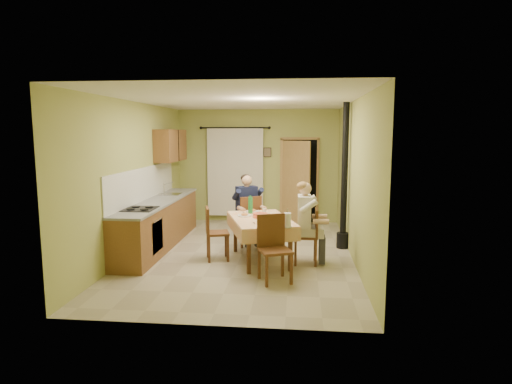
# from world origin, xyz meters

# --- Properties ---
(floor) EXTENTS (4.00, 6.00, 0.01)m
(floor) POSITION_xyz_m (0.00, 0.00, 0.00)
(floor) COLOR tan
(floor) RESTS_ON ground
(room_shell) EXTENTS (4.04, 6.04, 2.82)m
(room_shell) POSITION_xyz_m (0.00, 0.00, 1.82)
(room_shell) COLOR #A4AA57
(room_shell) RESTS_ON ground
(kitchen_run) EXTENTS (0.64, 3.64, 1.56)m
(kitchen_run) POSITION_xyz_m (-1.71, 0.40, 0.48)
(kitchen_run) COLOR brown
(kitchen_run) RESTS_ON ground
(upper_cabinets) EXTENTS (0.35, 1.40, 0.70)m
(upper_cabinets) POSITION_xyz_m (-1.82, 1.70, 1.95)
(upper_cabinets) COLOR brown
(upper_cabinets) RESTS_ON room_shell
(curtain) EXTENTS (1.70, 0.07, 2.22)m
(curtain) POSITION_xyz_m (-0.55, 2.90, 1.26)
(curtain) COLOR black
(curtain) RESTS_ON ground
(doorway) EXTENTS (0.96, 0.54, 2.15)m
(doorway) POSITION_xyz_m (1.01, 2.85, 1.05)
(doorway) COLOR black
(doorway) RESTS_ON ground
(dining_table) EXTENTS (1.39, 1.80, 0.76)m
(dining_table) POSITION_xyz_m (0.38, -0.39, 0.38)
(dining_table) COLOR tan
(dining_table) RESTS_ON ground
(tableware) EXTENTS (0.96, 1.44, 0.33)m
(tableware) POSITION_xyz_m (0.44, -0.47, 0.81)
(tableware) COLOR white
(tableware) RESTS_ON dining_table
(chair_far) EXTENTS (0.60, 0.60, 1.01)m
(chair_far) POSITION_xyz_m (0.03, 0.63, 0.29)
(chair_far) COLOR #553017
(chair_far) RESTS_ON ground
(chair_near) EXTENTS (0.57, 0.57, 1.00)m
(chair_near) POSITION_xyz_m (0.68, -1.42, 0.29)
(chair_near) COLOR #553017
(chair_near) RESTS_ON ground
(chair_right) EXTENTS (0.40, 0.40, 0.95)m
(chair_right) POSITION_xyz_m (1.17, -0.47, 0.29)
(chair_right) COLOR #553017
(chair_right) RESTS_ON ground
(chair_left) EXTENTS (0.48, 0.48, 0.94)m
(chair_left) POSITION_xyz_m (-0.40, -0.40, 0.29)
(chair_left) COLOR #553017
(chair_left) RESTS_ON ground
(man_far) EXTENTS (0.65, 0.62, 1.39)m
(man_far) POSITION_xyz_m (0.02, 0.65, 0.88)
(man_far) COLOR #141938
(man_far) RESTS_ON chair_far
(man_right) EXTENTS (0.47, 0.58, 1.39)m
(man_right) POSITION_xyz_m (1.16, -0.47, 0.88)
(man_right) COLOR beige
(man_right) RESTS_ON chair_right
(stove_flue) EXTENTS (0.24, 0.24, 2.80)m
(stove_flue) POSITION_xyz_m (1.90, 0.60, 1.02)
(stove_flue) COLOR black
(stove_flue) RESTS_ON ground
(picture_back) EXTENTS (0.19, 0.03, 0.23)m
(picture_back) POSITION_xyz_m (0.25, 2.97, 1.75)
(picture_back) COLOR black
(picture_back) RESTS_ON room_shell
(picture_right) EXTENTS (0.03, 0.31, 0.21)m
(picture_right) POSITION_xyz_m (1.97, 1.20, 1.85)
(picture_right) COLOR brown
(picture_right) RESTS_ON room_shell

